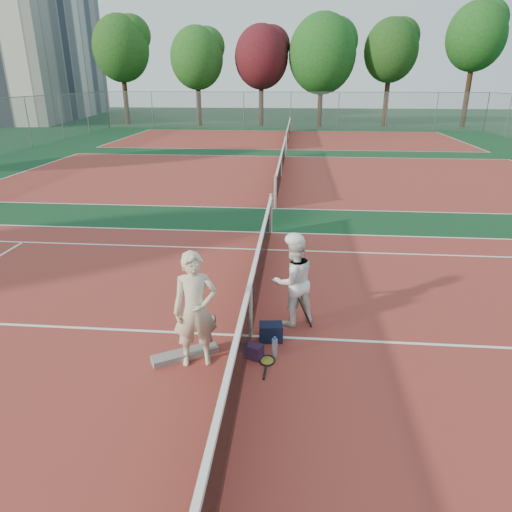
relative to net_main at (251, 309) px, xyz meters
The scene contains 24 objects.
ground 0.51m from the net_main, ahead, with size 130.00×130.00×0.00m, color #0E341B.
court_main 0.51m from the net_main, ahead, with size 23.77×10.97×0.01m, color maroon.
court_far_a 13.51m from the net_main, 90.00° to the left, with size 23.77×10.97×0.01m, color maroon.
court_far_b 27.00m from the net_main, 90.00° to the left, with size 23.77×10.97×0.01m, color maroon.
net_main is the anchor object (origin of this frame).
net_far_a 13.50m from the net_main, 90.00° to the left, with size 0.10×10.98×1.02m, color black, non-canonical shape.
net_far_b 27.00m from the net_main, 90.00° to the left, with size 0.10×10.98×1.02m, color black, non-canonical shape.
fence_back 34.01m from the net_main, 90.00° to the left, with size 32.00×0.06×3.00m, color slate, non-canonical shape.
apartment_block 52.62m from the net_main, 122.47° to the left, with size 10.00×22.00×15.00m, color beige.
player_a 1.14m from the net_main, 131.98° to the right, with size 0.64×0.42×1.76m, color beige.
player_b 0.90m from the net_main, 38.71° to the left, with size 0.76×0.60×1.57m, color white.
racket_red 0.73m from the net_main, 146.27° to the right, with size 0.24×0.27×0.57m, color maroon, non-canonical shape.
racket_black_held 0.92m from the net_main, 22.91° to the left, with size 0.27×0.27×0.56m, color black, non-canonical shape.
racket_spare 0.91m from the net_main, 65.55° to the right, with size 0.60×0.27×0.03m, color black, non-canonical shape.
sports_bag_navy 0.50m from the net_main, 15.17° to the right, with size 0.37×0.25×0.29m, color black.
sports_bag_purple 0.74m from the net_main, 80.44° to the right, with size 0.27×0.19×0.22m, color black.
net_cover_canvas 1.26m from the net_main, 142.99° to the right, with size 1.02×0.24×0.11m, color slate.
water_bottle 0.78m from the net_main, 52.62° to the right, with size 0.09×0.09×0.30m, color silver.
tree_back_0 40.78m from the net_main, 112.56° to the left, with size 5.02×5.02×9.47m.
tree_back_1 37.92m from the net_main, 102.96° to the left, with size 4.65×4.65×8.41m.
tree_back_maroon 37.64m from the net_main, 94.24° to the left, with size 4.74×4.74×8.55m.
tree_back_3 37.42m from the net_main, 86.03° to the left, with size 5.82×5.82×9.38m.
tree_back_4 38.99m from the net_main, 77.29° to the left, with size 4.62×4.62×8.98m.
tree_back_5 40.74m from the net_main, 67.63° to the left, with size 4.86×4.86×10.13m.
Camera 1 is at (0.67, -6.52, 3.97)m, focal length 32.00 mm.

